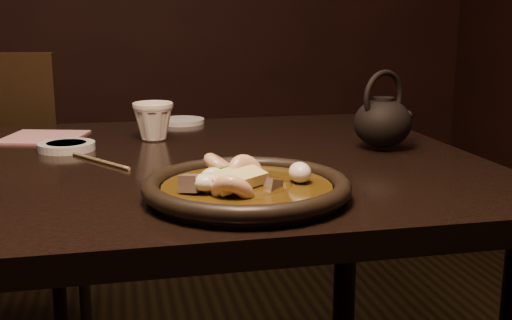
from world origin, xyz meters
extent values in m
cube|color=black|center=(0.00, 0.00, 0.73)|extent=(1.60, 0.90, 0.04)
cylinder|color=black|center=(0.72, 0.37, 0.35)|extent=(0.06, 0.06, 0.71)
cube|color=black|center=(-0.19, 0.75, 0.44)|extent=(0.48, 0.48, 0.04)
cylinder|color=black|center=(0.01, 0.90, 0.21)|extent=(0.04, 0.04, 0.42)
cylinder|color=black|center=(-0.03, 0.55, 0.21)|extent=(0.04, 0.04, 0.42)
cylinder|color=black|center=(0.32, -0.28, 0.76)|extent=(0.28, 0.28, 0.01)
torus|color=black|center=(0.32, -0.28, 0.77)|extent=(0.30, 0.30, 0.03)
cylinder|color=#3D2A0B|center=(0.32, -0.28, 0.76)|extent=(0.25, 0.25, 0.01)
ellipsoid|color=#3D2A0B|center=(0.32, -0.28, 0.76)|extent=(0.14, 0.13, 0.04)
torus|color=beige|center=(0.29, -0.33, 0.77)|extent=(0.08, 0.08, 0.06)
torus|color=beige|center=(0.30, -0.21, 0.78)|extent=(0.06, 0.06, 0.05)
torus|color=beige|center=(0.32, -0.29, 0.78)|extent=(0.07, 0.06, 0.06)
cube|color=#7E685C|center=(0.24, -0.30, 0.78)|extent=(0.04, 0.04, 0.03)
cube|color=#7E685C|center=(0.31, -0.28, 0.78)|extent=(0.04, 0.04, 0.03)
cube|color=#7E685C|center=(0.33, -0.28, 0.78)|extent=(0.03, 0.03, 0.03)
cube|color=#7E685C|center=(0.26, -0.30, 0.77)|extent=(0.03, 0.03, 0.03)
cube|color=#7E685C|center=(0.34, -0.31, 0.78)|extent=(0.04, 0.04, 0.03)
cylinder|color=red|center=(0.32, -0.30, 0.79)|extent=(0.06, 0.05, 0.03)
cylinder|color=red|center=(0.32, -0.30, 0.78)|extent=(0.05, 0.03, 0.05)
cylinder|color=red|center=(0.32, -0.31, 0.77)|extent=(0.06, 0.05, 0.04)
cylinder|color=red|center=(0.33, -0.27, 0.77)|extent=(0.06, 0.06, 0.03)
cube|color=#236D14|center=(0.29, -0.29, 0.78)|extent=(0.03, 0.04, 0.03)
cube|color=#236D14|center=(0.32, -0.22, 0.78)|extent=(0.04, 0.04, 0.02)
cube|color=#236D14|center=(0.29, -0.24, 0.79)|extent=(0.04, 0.02, 0.01)
cube|color=#236D14|center=(0.30, -0.27, 0.78)|extent=(0.04, 0.03, 0.03)
cube|color=#236D14|center=(0.36, -0.29, 0.77)|extent=(0.04, 0.04, 0.02)
ellipsoid|color=white|center=(0.26, -0.31, 0.79)|extent=(0.04, 0.03, 0.02)
ellipsoid|color=white|center=(0.32, -0.25, 0.77)|extent=(0.04, 0.03, 0.03)
ellipsoid|color=white|center=(0.34, -0.27, 0.77)|extent=(0.03, 0.04, 0.03)
ellipsoid|color=white|center=(0.33, -0.29, 0.78)|extent=(0.04, 0.03, 0.03)
ellipsoid|color=white|center=(0.40, -0.28, 0.79)|extent=(0.03, 0.04, 0.03)
ellipsoid|color=white|center=(0.27, -0.25, 0.78)|extent=(0.04, 0.02, 0.03)
cube|color=#F1E090|center=(0.30, -0.31, 0.79)|extent=(0.09, 0.08, 0.03)
cylinder|color=silver|center=(0.04, 0.13, 0.76)|extent=(0.11, 0.11, 0.02)
cylinder|color=silver|center=(0.30, 0.39, 0.76)|extent=(0.11, 0.11, 0.01)
imported|color=silver|center=(0.22, 0.20, 0.79)|extent=(0.10, 0.10, 0.09)
cylinder|color=tan|center=(0.10, 0.02, 0.75)|extent=(0.12, 0.18, 0.01)
cylinder|color=tan|center=(0.09, 0.03, 0.75)|extent=(0.12, 0.18, 0.01)
cube|color=#B06C6E|center=(-0.01, 0.27, 0.75)|extent=(0.20, 0.20, 0.00)
ellipsoid|color=black|center=(0.65, 0.01, 0.80)|extent=(0.11, 0.11, 0.10)
cylinder|color=black|center=(0.65, 0.01, 0.84)|extent=(0.04, 0.04, 0.02)
cylinder|color=black|center=(0.70, 0.03, 0.80)|extent=(0.05, 0.04, 0.04)
torus|color=black|center=(0.65, 0.01, 0.85)|extent=(0.10, 0.05, 0.11)
camera|label=1|loc=(0.14, -1.15, 1.01)|focal=45.00mm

